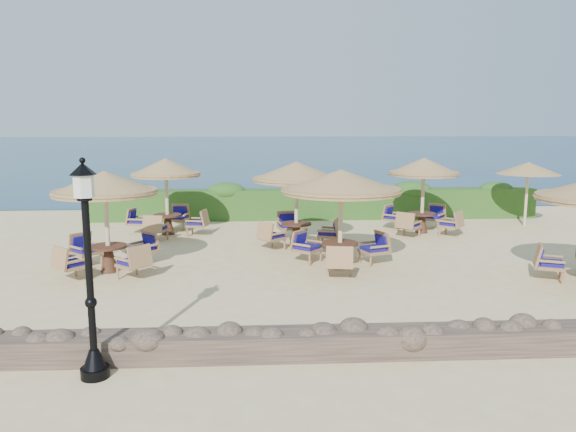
{
  "coord_description": "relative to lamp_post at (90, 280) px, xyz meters",
  "views": [
    {
      "loc": [
        -2.28,
        -15.07,
        3.9
      ],
      "look_at": [
        -1.42,
        0.26,
        1.3
      ],
      "focal_mm": 35.0,
      "sensor_mm": 36.0,
      "label": 1
    }
  ],
  "objects": [
    {
      "name": "ground",
      "position": [
        4.8,
        6.8,
        -1.55
      ],
      "size": [
        120.0,
        120.0,
        0.0
      ],
      "primitive_type": "plane",
      "color": "beige",
      "rests_on": "ground"
    },
    {
      "name": "cafe_set_5",
      "position": [
        8.33,
        10.94,
        0.17
      ],
      "size": [
        2.58,
        2.58,
        2.65
      ],
      "color": "beige",
      "rests_on": "ground"
    },
    {
      "name": "cafe_set_4",
      "position": [
        3.77,
        9.24,
        0.36
      ],
      "size": [
        2.84,
        2.84,
        2.65
      ],
      "color": "beige",
      "rests_on": "ground"
    },
    {
      "name": "lamp_post",
      "position": [
        0.0,
        0.0,
        0.0
      ],
      "size": [
        0.44,
        0.44,
        3.31
      ],
      "color": "black",
      "rests_on": "ground"
    },
    {
      "name": "stone_wall",
      "position": [
        4.8,
        0.6,
        -1.33
      ],
      "size": [
        15.0,
        0.65,
        0.44
      ],
      "primitive_type": "cube",
      "color": "brown",
      "rests_on": "ground"
    },
    {
      "name": "hedge",
      "position": [
        4.8,
        14.0,
        -0.95
      ],
      "size": [
        18.0,
        0.9,
        1.2
      ],
      "primitive_type": "cube",
      "color": "#214717",
      "rests_on": "ground"
    },
    {
      "name": "cafe_set_3",
      "position": [
        -0.59,
        11.11,
        0.15
      ],
      "size": [
        2.88,
        2.88,
        2.65
      ],
      "color": "beige",
      "rests_on": "ground"
    },
    {
      "name": "extra_parasol",
      "position": [
        12.6,
        12.0,
        0.62
      ],
      "size": [
        2.3,
        2.3,
        2.41
      ],
      "color": "beige",
      "rests_on": "ground"
    },
    {
      "name": "cafe_set_0",
      "position": [
        -1.36,
        6.22,
        0.24
      ],
      "size": [
        2.67,
        2.67,
        2.65
      ],
      "color": "beige",
      "rests_on": "ground"
    },
    {
      "name": "sea",
      "position": [
        4.8,
        76.8,
        -1.55
      ],
      "size": [
        160.0,
        160.0,
        0.0
      ],
      "primitive_type": "plane",
      "color": "#0B2A4B",
      "rests_on": "ground"
    },
    {
      "name": "cafe_set_1",
      "position": [
        4.73,
        6.26,
        0.44
      ],
      "size": [
        3.19,
        3.19,
        2.65
      ],
      "color": "beige",
      "rests_on": "ground"
    }
  ]
}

